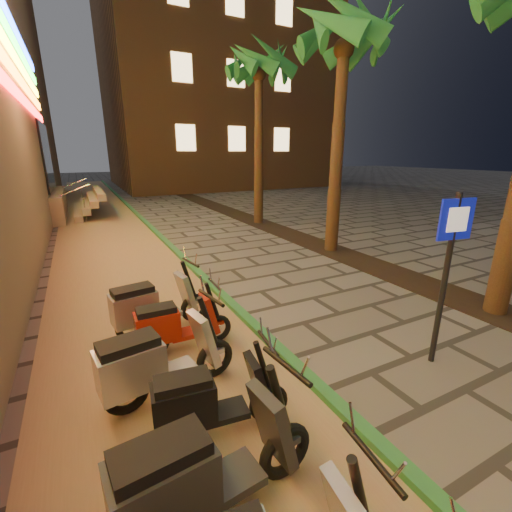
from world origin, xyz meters
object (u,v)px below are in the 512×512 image
pedestrian_sign (449,258)px  scooter_6 (199,474)px  scooter_7 (206,402)px  scooter_9 (173,325)px  scooter_8 (154,363)px  scooter_10 (150,306)px

pedestrian_sign → scooter_6: size_ratio=1.36×
pedestrian_sign → scooter_7: 3.67m
scooter_6 → scooter_9: size_ratio=1.23×
scooter_7 → scooter_8: (-0.37, 0.84, 0.08)m
scooter_6 → scooter_8: (-0.01, 1.71, -0.02)m
scooter_8 → scooter_10: (0.28, 1.73, -0.02)m
scooter_10 → pedestrian_sign: bearing=-46.7°
scooter_8 → scooter_7: bearing=-75.3°
scooter_8 → scooter_10: scooter_8 is taller
scooter_8 → scooter_9: bearing=55.1°
scooter_6 → scooter_7: scooter_6 is taller
scooter_6 → scooter_7: bearing=61.5°
scooter_6 → scooter_8: bearing=84.4°
pedestrian_sign → scooter_6: bearing=-160.3°
scooter_8 → scooter_9: 1.11m
scooter_9 → scooter_6: bearing=-98.9°
scooter_6 → scooter_10: 3.45m
scooter_10 → scooter_9: bearing=-84.0°
scooter_7 → scooter_10: (-0.09, 2.57, 0.05)m
pedestrian_sign → scooter_9: pedestrian_sign is taller
pedestrian_sign → scooter_10: pedestrian_sign is taller
scooter_6 → scooter_7: (0.36, 0.87, -0.10)m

